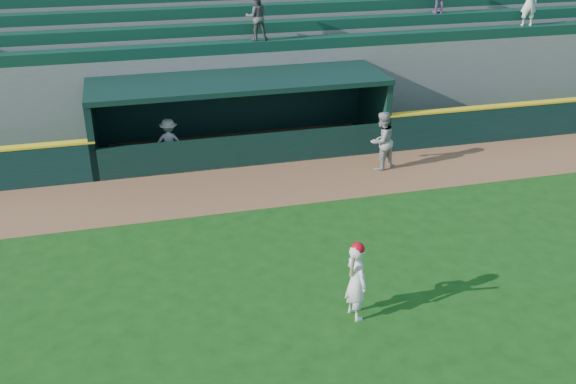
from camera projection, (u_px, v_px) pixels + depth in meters
name	position (u px, v px, depth m)	size (l,w,h in m)	color
ground	(306.00, 273.00, 14.42)	(120.00, 120.00, 0.00)	#134010
warning_track	(259.00, 186.00, 18.71)	(40.00, 3.00, 0.01)	brown
dugout_player_front	(382.00, 141.00, 19.50)	(0.88, 0.69, 1.82)	#9A9A95
dugout_player_inside	(169.00, 142.00, 19.87)	(0.97, 0.56, 1.50)	#ABABA6
dugout	(238.00, 110.00, 20.85)	(9.40, 2.80, 2.46)	#63635F
stands	(214.00, 48.00, 24.40)	(34.50, 6.25, 7.03)	slate
batter_at_plate	(356.00, 280.00, 12.62)	(0.54, 0.81, 1.71)	silver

